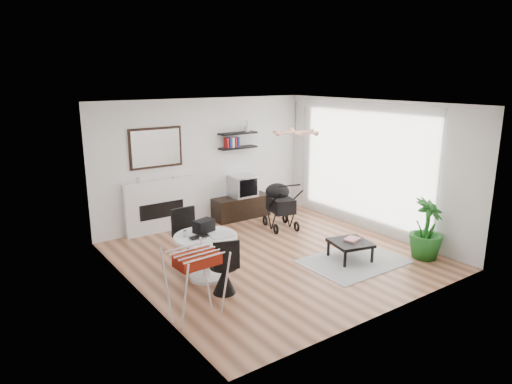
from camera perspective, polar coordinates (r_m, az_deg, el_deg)
floor at (r=8.30m, az=2.22°, el=-7.99°), size 5.00×5.00×0.00m
ceiling at (r=7.69m, az=2.41°, el=10.96°), size 5.00×5.00×0.00m
wall_back at (r=9.95m, az=-6.48°, el=3.81°), size 5.00×0.00×5.00m
wall_left at (r=6.71m, az=-14.91°, el=-1.72°), size 0.00×5.00×5.00m
wall_right at (r=9.58m, az=14.30°, el=3.05°), size 0.00×5.00×5.00m
sheer_curtain at (r=9.64m, az=13.01°, el=3.19°), size 0.04×3.60×2.60m
fireplace at (r=9.56m, az=-11.93°, el=-0.93°), size 1.50×0.17×2.16m
shelf_lower at (r=10.19m, az=-2.27°, el=5.57°), size 0.90×0.25×0.04m
shelf_upper at (r=10.15m, az=-2.28°, el=7.35°), size 0.90×0.25×0.04m
pendant_lamp at (r=8.41m, az=4.94°, el=7.44°), size 0.90×0.90×0.10m
tv_console at (r=10.39m, az=-1.85°, el=-1.89°), size 1.34×0.47×0.50m
crt_tv at (r=10.28m, az=-1.66°, el=0.78°), size 0.56×0.48×0.48m
dining_table at (r=7.28m, az=-6.26°, el=-7.27°), size 1.00×1.00×0.73m
laptop at (r=7.08m, az=-6.92°, el=-5.68°), size 0.33×0.22×0.03m
black_bag at (r=7.34m, az=-6.54°, el=-4.23°), size 0.37×0.28×0.20m
newspaper at (r=7.18m, az=-4.31°, el=-5.39°), size 0.39×0.32×0.01m
drinking_glass at (r=7.19m, az=-8.84°, el=-5.14°), size 0.06×0.06×0.09m
chair_far at (r=7.82m, az=-8.31°, el=-7.08°), size 0.48×0.48×1.00m
chair_near at (r=6.86m, az=-3.98°, el=-10.43°), size 0.46×0.47×0.88m
drying_rack at (r=6.14m, az=-7.51°, el=-11.27°), size 0.68×0.64×0.97m
stroller at (r=9.69m, az=2.98°, el=-1.87°), size 0.71×0.93×1.05m
rug at (r=8.23m, az=12.12°, el=-8.48°), size 1.74×1.25×0.01m
coffee_table at (r=8.20m, az=11.71°, el=-6.31°), size 0.77×0.77×0.33m
magazines at (r=8.24m, az=11.91°, el=-5.81°), size 0.31×0.27×0.04m
potted_plant at (r=8.57m, az=20.57°, el=-4.37°), size 0.72×0.72×1.07m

